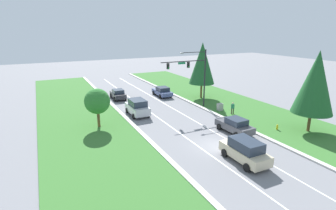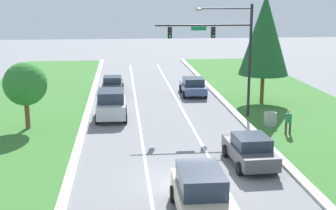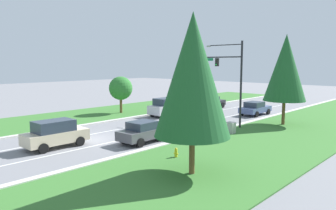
# 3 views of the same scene
# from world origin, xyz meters

# --- Properties ---
(ground_plane) EXTENTS (160.00, 160.00, 0.00)m
(ground_plane) POSITION_xyz_m (0.00, 0.00, 0.00)
(ground_plane) COLOR slate
(curb_strip_right) EXTENTS (0.50, 90.00, 0.15)m
(curb_strip_right) POSITION_xyz_m (5.65, 0.00, 0.07)
(curb_strip_right) COLOR beige
(curb_strip_right) RESTS_ON ground_plane
(curb_strip_left) EXTENTS (0.50, 90.00, 0.15)m
(curb_strip_left) POSITION_xyz_m (-5.65, 0.00, 0.07)
(curb_strip_left) COLOR beige
(curb_strip_left) RESTS_ON ground_plane
(grass_verge_right) EXTENTS (10.00, 90.00, 0.08)m
(grass_verge_right) POSITION_xyz_m (10.90, 0.00, 0.04)
(grass_verge_right) COLOR #38702D
(grass_verge_right) RESTS_ON ground_plane
(grass_verge_left) EXTENTS (10.00, 90.00, 0.08)m
(grass_verge_left) POSITION_xyz_m (-10.90, 0.00, 0.04)
(grass_verge_left) COLOR #38702D
(grass_verge_left) RESTS_ON ground_plane
(lane_stripe_inner_left) EXTENTS (0.14, 81.00, 0.01)m
(lane_stripe_inner_left) POSITION_xyz_m (-1.80, 0.00, 0.00)
(lane_stripe_inner_left) COLOR white
(lane_stripe_inner_left) RESTS_ON ground_plane
(lane_stripe_inner_right) EXTENTS (0.14, 81.00, 0.01)m
(lane_stripe_inner_right) POSITION_xyz_m (1.80, 0.00, 0.00)
(lane_stripe_inner_right) COLOR white
(lane_stripe_inner_right) RESTS_ON ground_plane
(traffic_signal_mast) EXTENTS (7.02, 0.41, 8.30)m
(traffic_signal_mast) POSITION_xyz_m (4.44, 12.26, 5.48)
(traffic_signal_mast) COLOR black
(traffic_signal_mast) RESTS_ON ground_plane
(charcoal_sedan) EXTENTS (2.06, 4.14, 1.64)m
(charcoal_sedan) POSITION_xyz_m (-3.81, 22.01, 0.84)
(charcoal_sedan) COLOR #28282D
(charcoal_sedan) RESTS_ON ground_plane
(graphite_sedan) EXTENTS (2.21, 4.59, 1.69)m
(graphite_sedan) POSITION_xyz_m (3.71, 2.17, 0.86)
(graphite_sedan) COLOR #4C4C51
(graphite_sedan) RESTS_ON ground_plane
(champagne_suv) EXTENTS (2.16, 4.67, 2.04)m
(champagne_suv) POSITION_xyz_m (0.08, -3.43, 1.05)
(champagne_suv) COLOR beige
(champagne_suv) RESTS_ON ground_plane
(silver_suv) EXTENTS (2.26, 4.50, 2.14)m
(silver_suv) POSITION_xyz_m (-3.78, 12.77, 1.09)
(silver_suv) COLOR silver
(silver_suv) RESTS_ON ground_plane
(slate_blue_sedan) EXTENTS (2.21, 4.64, 1.62)m
(slate_blue_sedan) POSITION_xyz_m (3.50, 20.61, 0.82)
(slate_blue_sedan) COLOR #475684
(slate_blue_sedan) RESTS_ON ground_plane
(utility_cabinet) EXTENTS (0.70, 0.60, 1.07)m
(utility_cabinet) POSITION_xyz_m (7.16, 9.38, 0.53)
(utility_cabinet) COLOR #9E9E99
(utility_cabinet) RESTS_ON ground_plane
(pedestrian) EXTENTS (0.42, 0.29, 1.69)m
(pedestrian) POSITION_xyz_m (7.69, 7.35, 0.94)
(pedestrian) COLOR #42382D
(pedestrian) RESTS_ON ground_plane
(fire_hydrant) EXTENTS (0.34, 0.20, 0.70)m
(fire_hydrant) POSITION_xyz_m (8.49, 0.58, 0.34)
(fire_hydrant) COLOR gold
(fire_hydrant) RESTS_ON ground_plane
(conifer_near_right_tree) EXTENTS (4.21, 4.21, 8.96)m
(conifer_near_right_tree) POSITION_xyz_m (11.27, -1.23, 5.58)
(conifer_near_right_tree) COLOR brown
(conifer_near_right_tree) RESTS_ON ground_plane
(oak_near_left_tree) EXTENTS (2.91, 2.91, 4.60)m
(oak_near_left_tree) POSITION_xyz_m (-9.37, 10.45, 3.12)
(oak_near_left_tree) COLOR brown
(oak_near_left_tree) RESTS_ON ground_plane
(conifer_far_right_tree) EXTENTS (4.12, 4.12, 9.06)m
(conifer_far_right_tree) POSITION_xyz_m (8.75, 16.62, 5.75)
(conifer_far_right_tree) COLOR brown
(conifer_far_right_tree) RESTS_ON ground_plane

